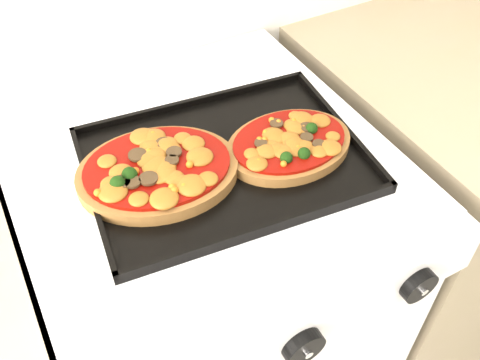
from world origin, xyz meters
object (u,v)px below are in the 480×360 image
pizza_left (158,169)px  stove (210,307)px  pizza_right (289,143)px  baking_tray (225,159)px

pizza_left → stove: bearing=15.8°
stove → pizza_right: bearing=-26.5°
stove → pizza_right: size_ratio=4.41×
baking_tray → pizza_right: pizza_right is taller
pizza_right → pizza_left: bearing=168.4°
baking_tray → pizza_right: size_ratio=2.05×
stove → baking_tray: 0.47m
pizza_right → stove: bearing=153.5°
stove → pizza_left: (-0.08, -0.02, 0.48)m
pizza_left → pizza_right: pizza_left is taller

